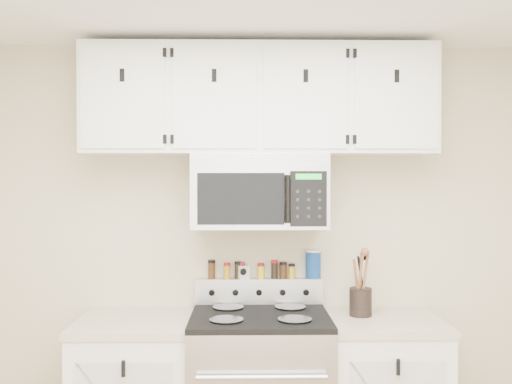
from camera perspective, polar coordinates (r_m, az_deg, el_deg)
back_wall at (r=3.48m, az=0.27°, el=-6.10°), size 3.50×0.01×2.50m
microwave at (r=3.26m, az=0.35°, el=0.11°), size 0.76×0.44×0.42m
upper_cabinets at (r=3.32m, az=0.33°, el=9.13°), size 2.00×0.35×0.62m
utensil_crock at (r=3.34m, az=10.41°, el=-10.53°), size 0.13×0.13×0.37m
kitchen_timer at (r=3.46m, az=-1.30°, el=-7.99°), size 0.08×0.08×0.08m
salt_canister at (r=3.48m, az=5.74°, el=-7.18°), size 0.09×0.09×0.17m
spice_jar_0 at (r=3.46m, az=-4.46°, el=-7.70°), size 0.04×0.04×0.11m
spice_jar_1 at (r=3.46m, az=-2.92°, el=-7.85°), size 0.04×0.04×0.09m
spice_jar_2 at (r=3.46m, az=-1.83°, el=-7.79°), size 0.04×0.04×0.10m
spice_jar_3 at (r=3.46m, az=-1.43°, el=-7.82°), size 0.04×0.04×0.10m
spice_jar_4 at (r=3.46m, az=0.50°, el=-7.88°), size 0.04×0.04×0.09m
spice_jar_5 at (r=3.46m, az=1.86°, el=-7.71°), size 0.04×0.04×0.11m
spice_jar_6 at (r=3.47m, az=2.73°, el=-7.81°), size 0.05×0.05×0.10m
spice_jar_7 at (r=3.47m, az=3.60°, el=-7.88°), size 0.04×0.04×0.09m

